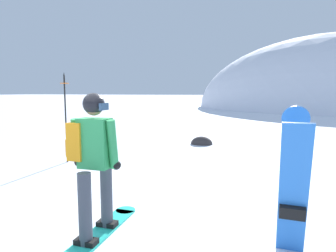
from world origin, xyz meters
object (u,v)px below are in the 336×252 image
object	(u,v)px
spare_snowboard	(294,184)
piste_marker_near	(65,112)
rock_dark	(202,144)
snowboarder_main	(93,161)

from	to	relation	value
spare_snowboard	piste_marker_near	world-z (taller)	piste_marker_near
piste_marker_near	rock_dark	xyz separation A→B (m)	(2.52, 3.60, -1.24)
spare_snowboard	piste_marker_near	bearing A→B (deg)	151.47
piste_marker_near	rock_dark	distance (m)	4.57
spare_snowboard	piste_marker_near	xyz separation A→B (m)	(-5.00, 2.72, 0.44)
snowboarder_main	piste_marker_near	world-z (taller)	piste_marker_near
spare_snowboard	piste_marker_near	distance (m)	5.70
snowboarder_main	piste_marker_near	size ratio (longest dim) A/B	0.84
snowboarder_main	spare_snowboard	bearing A→B (deg)	7.12
spare_snowboard	snowboarder_main	bearing A→B (deg)	-172.88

